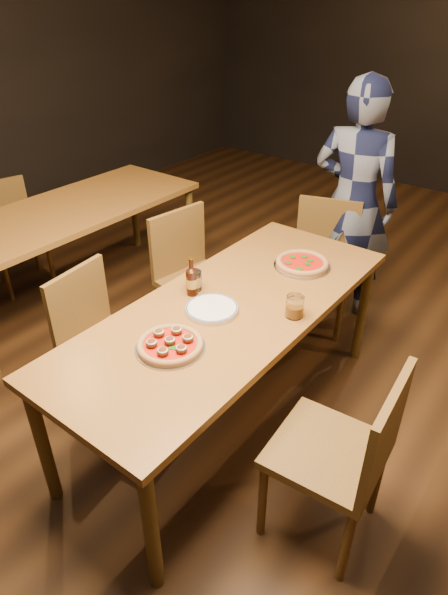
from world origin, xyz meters
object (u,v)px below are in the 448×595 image
Objects in this scene: table_main at (230,317)px; chair_main_nw at (110,344)px; chair_main_e at (327,450)px; water_glass at (194,280)px; pizza_margherita at (302,263)px; chair_main_sw at (200,281)px; table_left at (68,218)px; plate_stack at (212,309)px; chair_end at (320,267)px; beer_bottle at (192,282)px; amber_glass at (295,306)px; pizza_meatball at (170,344)px; diner at (353,202)px; chair_nbr_left at (15,236)px.

chair_main_nw reaches higher than table_main.
chair_main_e reaches higher than water_glass.
chair_main_sw is at bearing -169.63° from pizza_margherita.
plate_stack is at bearing -13.46° from table_left.
pizza_margherita is at bearing -93.91° from chair_end.
water_glass is at bearing -11.26° from table_left.
chair_end reaches higher than chair_main_nw.
chair_main_e is at bearing -21.83° from table_main.
plate_stack is (1.66, -0.40, 0.08)m from table_left.
chair_main_e is at bearing -15.15° from beer_bottle.
table_left is 2.01m from amber_glass.
pizza_meatball is at bearing -23.41° from table_left.
diner is (-0.12, 0.90, 0.06)m from pizza_margherita.
pizza_margherita is (1.78, 0.27, 0.09)m from table_left.
beer_bottle is (0.35, 0.29, 0.38)m from chair_main_nw.
pizza_meatball is 0.19× the size of diner.
diner reaches higher than beer_bottle.
water_glass is at bearing 118.69° from pizza_meatball.
pizza_margherita is 0.51m from amber_glass.
chair_main_nw is 1.04m from amber_glass.
diner reaches higher than plate_stack.
plate_stack is (0.55, -0.55, 0.29)m from chair_main_sw.
chair_main_nw is at bearing -153.01° from amber_glass.
chair_end is at bearing 91.63° from plate_stack.
chair_end is 2.97× the size of pizza_meatball.
amber_glass reaches higher than pizza_meatball.
amber_glass is at bearing -70.35° from chair_main_nw.
chair_end is (-0.07, 1.13, -0.22)m from table_main.
table_main is 2.12× the size of chair_main_sw.
water_glass is at bearing -119.84° from pizza_margherita.
water_glass is (-0.17, -1.12, 0.34)m from chair_end.
beer_bottle is (0.37, -0.48, 0.35)m from chair_main_sw.
diner reaches higher than chair_main_sw.
chair_end is at bearing 92.70° from pizza_meatball.
chair_nbr_left is 8.45× the size of water_glass.
beer_bottle is at bearing -164.09° from amber_glass.
chair_nbr_left is 2.73× the size of pizza_margherita.
chair_main_nw reaches higher than plate_stack.
chair_main_e is at bearing -43.47° from amber_glass.
chair_nbr_left is (-1.66, 0.49, -0.01)m from chair_main_nw.
water_glass is at bearing 177.63° from table_main.
beer_bottle is at bearing -109.74° from chair_main_e.
pizza_meatball is at bearing -94.39° from pizza_margherita.
chair_main_sw is (-0.02, 0.78, 0.03)m from chair_main_nw.
table_main is at bearing 86.39° from diner.
pizza_margherita is (0.66, 0.12, 0.30)m from chair_main_sw.
chair_end is at bearing 105.15° from pizza_margherita.
diner is at bearing -161.07° from chair_main_e.
chair_main_sw is 3.05× the size of pizza_meatball.
amber_glass is at bearing -76.78° from chair_nbr_left.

